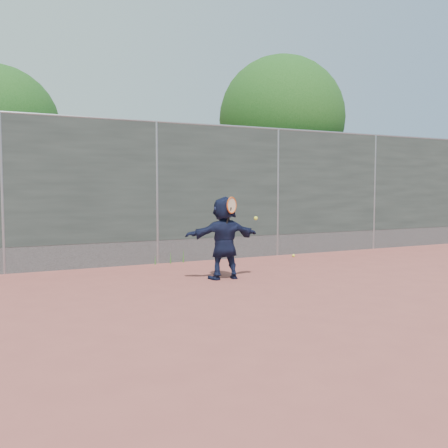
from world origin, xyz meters
name	(u,v)px	position (x,y,z in m)	size (l,w,h in m)	color
ground	(232,295)	(0.00, 0.00, 0.00)	(80.00, 80.00, 0.00)	#9E4C42
player	(224,238)	(0.49, 1.26, 0.73)	(1.36, 0.43, 1.46)	#141A38
ball_ground	(293,256)	(3.18, 3.07, 0.03)	(0.07, 0.07, 0.07)	#EBF536
fence	(157,189)	(0.00, 3.50, 1.58)	(20.00, 0.06, 3.03)	#38423D
swing_action	(234,208)	(0.58, 1.06, 1.27)	(0.65, 0.17, 0.51)	#D04A13
tree_right	(286,123)	(4.68, 5.75, 3.49)	(3.78, 3.60, 5.39)	#382314
tree_left	(2,132)	(-2.85, 6.55, 2.94)	(3.15, 3.00, 4.53)	#382314
weed_clump	(172,257)	(0.29, 3.38, 0.13)	(0.68, 0.07, 0.30)	#387226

